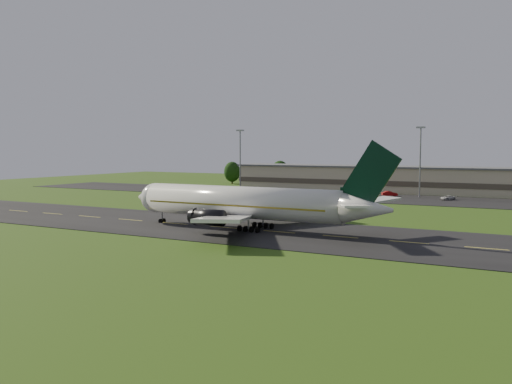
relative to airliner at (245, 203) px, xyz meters
The scene contains 10 objects.
ground 8.12m from the airliner, ahead, with size 360.00×360.00×0.00m, color #234010.
taxiway 8.09m from the airliner, ahead, with size 220.00×30.00×0.10m, color black.
apron 72.45m from the airliner, 84.73° to the left, with size 260.00×30.00×0.10m, color black.
airliner is the anchor object (origin of this frame).
terminal 97.06m from the airliner, 82.27° to the left, with size 145.00×16.00×8.40m.
light_mast_west 93.82m from the airliner, 121.15° to the left, with size 2.40×1.20×20.35m.
light_mast_centre 81.24m from the airliner, 81.72° to the left, with size 2.40×1.20×20.35m.
service_vehicle_a 68.19m from the airliner, 98.94° to the left, with size 1.68×4.17×1.42m, color gold.
service_vehicle_b 79.02m from the airliner, 87.61° to the left, with size 1.59×4.55×1.50m, color #95090B.
service_vehicle_c 77.65m from the airliner, 74.69° to the left, with size 2.05×4.44×1.23m, color silver.
Camera 1 is at (43.15, -85.83, 14.44)m, focal length 40.00 mm.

